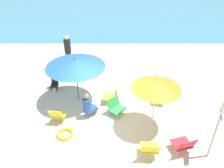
% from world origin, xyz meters
% --- Properties ---
extents(ground_plane, '(40.00, 40.00, 0.00)m').
position_xyz_m(ground_plane, '(0.00, 0.00, 0.00)').
color(ground_plane, beige).
extents(sea_water, '(40.00, 16.00, 0.01)m').
position_xyz_m(sea_water, '(0.00, 14.86, 0.00)').
color(sea_water, teal).
rests_on(sea_water, ground_plane).
extents(umbrella_orange, '(1.53, 1.53, 1.93)m').
position_xyz_m(umbrella_orange, '(1.51, -0.01, 1.68)').
color(umbrella_orange, silver).
rests_on(umbrella_orange, ground_plane).
extents(umbrella_blue, '(2.15, 2.15, 1.81)m').
position_xyz_m(umbrella_blue, '(-1.13, 1.44, 1.61)').
color(umbrella_blue, '#4C4C51').
rests_on(umbrella_blue, ground_plane).
extents(beach_chair_a, '(0.62, 0.56, 0.65)m').
position_xyz_m(beach_chair_a, '(0.18, 1.24, 0.34)').
color(beach_chair_a, gold).
rests_on(beach_chair_a, ground_plane).
extents(beach_chair_b, '(0.54, 0.58, 0.60)m').
position_xyz_m(beach_chair_b, '(-1.68, 0.17, 0.30)').
color(beach_chair_b, gold).
rests_on(beach_chair_b, ground_plane).
extents(beach_chair_c, '(0.73, 0.73, 0.61)m').
position_xyz_m(beach_chair_c, '(0.29, 0.62, 0.32)').
color(beach_chair_c, '#33934C').
rests_on(beach_chair_c, ground_plane).
extents(beach_chair_d, '(0.56, 0.62, 0.65)m').
position_xyz_m(beach_chair_d, '(1.97, 1.31, 0.33)').
color(beach_chair_d, gold).
rests_on(beach_chair_d, ground_plane).
extents(beach_chair_e, '(0.67, 0.69, 0.65)m').
position_xyz_m(beach_chair_e, '(2.25, -1.17, 0.34)').
color(beach_chair_e, red).
rests_on(beach_chair_e, ground_plane).
extents(beach_chair_f, '(0.55, 0.55, 0.64)m').
position_xyz_m(beach_chair_f, '(1.24, -1.34, 0.35)').
color(beach_chair_f, gold).
rests_on(beach_chair_f, ground_plane).
extents(person_a, '(0.31, 0.31, 1.62)m').
position_xyz_m(person_a, '(-1.88, 4.02, 0.82)').
color(person_a, black).
rests_on(person_a, ground_plane).
extents(person_b, '(0.51, 0.49, 1.01)m').
position_xyz_m(person_b, '(-0.65, 0.44, 0.51)').
color(person_b, '#2D519E').
rests_on(person_b, ground_plane).
extents(person_c, '(0.31, 0.54, 0.89)m').
position_xyz_m(person_c, '(-2.20, 2.23, 0.43)').
color(person_c, black).
rests_on(person_c, ground_plane).
extents(warning_sign, '(0.16, 0.48, 1.97)m').
position_xyz_m(warning_sign, '(2.95, -1.30, 1.29)').
color(warning_sign, '#ADADB2').
rests_on(warning_sign, ground_plane).
extents(swim_ring, '(0.55, 0.55, 0.10)m').
position_xyz_m(swim_ring, '(-1.34, -0.47, 0.05)').
color(swim_ring, yellow).
rests_on(swim_ring, ground_plane).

